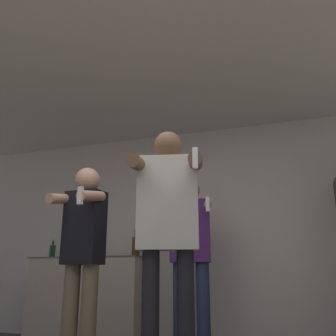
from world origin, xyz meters
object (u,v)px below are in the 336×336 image
person_woman_foreground (168,223)px  person_man_side (83,249)px  bottle_red_label (90,248)px  bottle_clear_vodka (79,250)px  bottle_tall_gin (52,251)px  bottle_brown_liquor (136,246)px  person_spectator_back (190,248)px

person_woman_foreground → person_man_side: size_ratio=1.08×
bottle_red_label → bottle_clear_vodka: bottle_red_label is taller
bottle_tall_gin → person_woman_foreground: person_woman_foreground is taller
bottle_tall_gin → person_man_side: person_man_side is taller
bottle_brown_liquor → person_man_side: 1.45m
person_woman_foreground → person_man_side: (-0.83, 0.26, -0.15)m
bottle_tall_gin → person_man_side: 1.93m
bottle_tall_gin → bottle_brown_liquor: bottle_brown_liquor is taller
bottle_tall_gin → person_spectator_back: 1.98m
bottle_red_label → person_man_side: 1.62m
bottle_clear_vodka → person_woman_foreground: bearing=-44.3°
bottle_brown_liquor → person_spectator_back: person_spectator_back is taller
bottle_tall_gin → bottle_clear_vodka: bottle_clear_vodka is taller
bottle_brown_liquor → bottle_red_label: (-0.62, -0.00, -0.01)m
bottle_clear_vodka → person_man_side: bearing=-57.7°
bottle_clear_vodka → person_woman_foreground: (1.74, -1.70, 0.05)m
bottle_tall_gin → person_man_side: (1.29, -1.44, -0.10)m
bottle_brown_liquor → person_spectator_back: size_ratio=0.20×
bottle_red_label → person_spectator_back: (1.40, -0.39, -0.06)m
person_man_side → bottle_brown_liquor: bearing=94.9°
bottle_brown_liquor → person_woman_foreground: size_ratio=0.19×
bottle_red_label → bottle_clear_vodka: size_ratio=1.30×
bottle_tall_gin → bottle_brown_liquor: size_ratio=0.68×
bottle_red_label → person_man_side: size_ratio=0.19×
bottle_clear_vodka → person_spectator_back: size_ratio=0.14×
bottle_clear_vodka → person_spectator_back: bearing=-13.9°
bottle_tall_gin → bottle_red_label: bearing=-0.0°
person_spectator_back → bottle_clear_vodka: bearing=166.1°
bottle_clear_vodka → bottle_brown_liquor: bearing=0.0°
bottle_tall_gin → bottle_clear_vodka: (0.38, -0.00, 0.00)m
person_woman_foreground → person_man_side: bearing=162.4°
bottle_red_label → person_spectator_back: 1.45m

